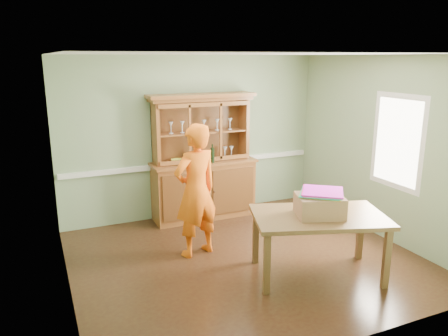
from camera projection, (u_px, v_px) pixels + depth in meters
name	position (u px, v px, depth m)	size (l,w,h in m)	color
floor	(245.00, 259.00, 5.93)	(4.50, 4.50, 0.00)	#402814
ceiling	(248.00, 54.00, 5.26)	(4.50, 4.50, 0.00)	white
wall_back	(193.00, 137.00, 7.37)	(4.50, 4.50, 0.00)	gray
wall_left	(61.00, 182.00, 4.72)	(4.00, 4.00, 0.00)	gray
wall_right	(382.00, 148.00, 6.48)	(4.00, 4.00, 0.00)	gray
wall_front	(349.00, 212.00, 3.82)	(4.50, 4.50, 0.00)	gray
chair_rail	(194.00, 163.00, 7.46)	(4.41, 0.05, 0.08)	white
framed_map	(59.00, 158.00, 4.94)	(0.03, 0.60, 0.46)	black
window_panel	(397.00, 142.00, 6.17)	(0.03, 0.96, 1.36)	white
china_hutch	(203.00, 175.00, 7.34)	(1.78, 0.59, 2.09)	brown
dining_table	(319.00, 222.00, 5.34)	(1.82, 1.41, 0.80)	brown
cardboard_box	(320.00, 206.00, 5.26)	(0.54, 0.44, 0.25)	#9B7150
kite_stack	(322.00, 192.00, 5.27)	(0.65, 0.65, 0.05)	orange
person	(196.00, 191.00, 5.87)	(0.67, 0.44, 1.83)	orange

